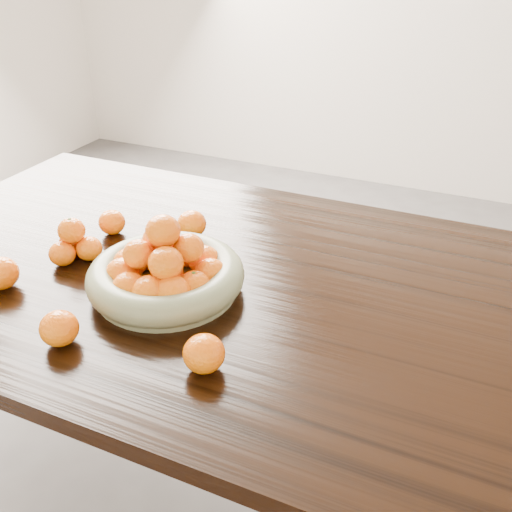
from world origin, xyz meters
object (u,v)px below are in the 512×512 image
at_px(orange_pyramid, 74,243).
at_px(loose_orange_0, 1,273).
at_px(fruit_bowl, 165,272).
at_px(dining_table, 269,318).

relative_size(orange_pyramid, loose_orange_0, 1.59).
xyz_separation_m(fruit_bowl, loose_orange_0, (-0.34, -0.13, -0.01)).
xyz_separation_m(dining_table, fruit_bowl, (-0.20, -0.11, 0.14)).
height_order(orange_pyramid, loose_orange_0, orange_pyramid).
bearing_deg(fruit_bowl, dining_table, 29.47).
relative_size(dining_table, fruit_bowl, 5.92).
bearing_deg(dining_table, loose_orange_0, -155.37).
height_order(fruit_bowl, loose_orange_0, fruit_bowl).
distance_m(dining_table, orange_pyramid, 0.49).
height_order(dining_table, fruit_bowl, fruit_bowl).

